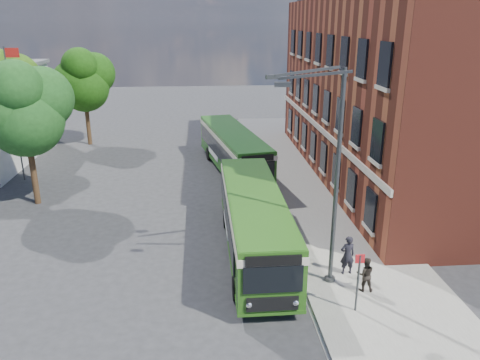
{
  "coord_description": "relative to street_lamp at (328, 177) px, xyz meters",
  "views": [
    {
      "loc": [
        -0.04,
        -19.0,
        10.68
      ],
      "look_at": [
        1.98,
        5.39,
        2.2
      ],
      "focal_mm": 35.0,
      "sensor_mm": 36.0,
      "label": 1
    }
  ],
  "objects": [
    {
      "name": "pedestrian_a",
      "position": [
        1.22,
        0.5,
        -3.75
      ],
      "size": [
        0.69,
        0.49,
        1.78
      ],
      "primitive_type": "imported",
      "rotation": [
        0.0,
        0.0,
        3.24
      ],
      "color": "black",
      "rests_on": "pavement"
    },
    {
      "name": "bus_front",
      "position": [
        -2.54,
        3.06,
        -2.96
      ],
      "size": [
        2.67,
        11.71,
        3.02
      ],
      "color": "#295C17",
      "rests_on": "ground"
    },
    {
      "name": "bus_stop_sign",
      "position": [
        0.76,
        -2.2,
        -3.28
      ],
      "size": [
        0.35,
        0.08,
        2.52
      ],
      "color": "#383B3D",
      "rests_on": "ground"
    },
    {
      "name": "tree_mid",
      "position": [
        -19.06,
        17.8,
        1.26
      ],
      "size": [
        5.28,
        5.02,
        8.92
      ],
      "color": "#342013",
      "rests_on": "ground"
    },
    {
      "name": "kerb_line",
      "position": [
        -0.89,
        10.0,
        -4.79
      ],
      "size": [
        0.12,
        48.0,
        0.01
      ],
      "primitive_type": "cube",
      "color": "beige",
      "rests_on": "ground"
    },
    {
      "name": "pavement",
      "position": [
        2.16,
        10.0,
        -4.72
      ],
      "size": [
        6.0,
        48.0,
        0.15
      ],
      "primitive_type": "cube",
      "color": "gray",
      "rests_on": "ground"
    },
    {
      "name": "tree_right",
      "position": [
        -14.84,
        24.57,
        0.94
      ],
      "size": [
        5.0,
        4.75,
        8.44
      ],
      "color": "#342013",
      "rests_on": "ground"
    },
    {
      "name": "flagpole",
      "position": [
        -17.29,
        15.0,
        0.15
      ],
      "size": [
        0.95,
        0.1,
        9.0
      ],
      "color": "#383B3D",
      "rests_on": "ground"
    },
    {
      "name": "tree_left",
      "position": [
        -14.92,
        10.38,
        1.06
      ],
      "size": [
        5.11,
        4.86,
        8.63
      ],
      "color": "#342013",
      "rests_on": "ground"
    },
    {
      "name": "ground",
      "position": [
        -4.84,
        2.0,
        -4.79
      ],
      "size": [
        120.0,
        120.0,
        0.0
      ],
      "primitive_type": "plane",
      "color": "#2C2C2F",
      "rests_on": "ground"
    },
    {
      "name": "street_lamp",
      "position": [
        0.0,
        0.0,
        0.0
      ],
      "size": [
        2.96,
        2.38,
        9.0
      ],
      "color": "#383B3D",
      "rests_on": "ground"
    },
    {
      "name": "brick_office",
      "position": [
        9.16,
        14.0,
        2.18
      ],
      "size": [
        12.1,
        26.0,
        14.2
      ],
      "color": "maroon",
      "rests_on": "ground"
    },
    {
      "name": "bus_rear",
      "position": [
        -2.65,
        15.84,
        -2.96
      ],
      "size": [
        4.68,
        12.48,
        3.02
      ],
      "color": "#215B18",
      "rests_on": "ground"
    },
    {
      "name": "pedestrian_b",
      "position": [
        1.55,
        -0.87,
        -3.9
      ],
      "size": [
        0.79,
        0.66,
        1.47
      ],
      "primitive_type": "imported",
      "rotation": [
        0.0,
        0.0,
        2.99
      ],
      "color": "black",
      "rests_on": "pavement"
    }
  ]
}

